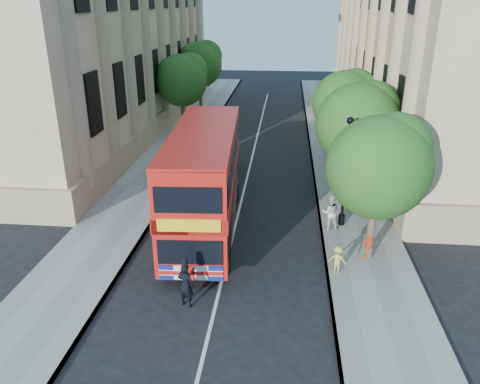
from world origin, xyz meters
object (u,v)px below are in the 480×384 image
(box_van, at_px, (219,151))
(police_constable, at_px, (186,285))
(double_decker_bus, at_px, (205,178))
(woman_pedestrian, at_px, (330,212))
(lamp_post, at_px, (345,177))

(box_van, xyz_separation_m, police_constable, (0.77, -13.52, -0.64))
(double_decker_bus, height_order, police_constable, double_decker_bus)
(box_van, height_order, woman_pedestrian, box_van)
(double_decker_bus, height_order, woman_pedestrian, double_decker_bus)
(lamp_post, height_order, box_van, lamp_post)
(double_decker_bus, xyz_separation_m, police_constable, (0.29, -5.88, -1.75))
(lamp_post, relative_size, woman_pedestrian, 3.10)
(police_constable, bearing_deg, woman_pedestrian, -112.03)
(box_van, relative_size, woman_pedestrian, 3.25)
(lamp_post, xyz_separation_m, woman_pedestrian, (-0.60, -0.52, -1.56))
(lamp_post, distance_m, box_van, 9.58)
(box_van, relative_size, police_constable, 3.27)
(woman_pedestrian, bearing_deg, double_decker_bus, -1.86)
(double_decker_bus, bearing_deg, police_constable, -90.67)
(police_constable, distance_m, woman_pedestrian, 8.33)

